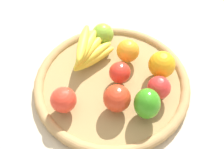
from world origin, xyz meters
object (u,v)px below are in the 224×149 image
Objects in this scene: apple_4 at (103,34)px; bell_pepper at (147,104)px; banana_bunch at (90,50)px; apple_2 at (64,100)px; apple_1 at (120,72)px; orange_1 at (128,51)px; apple_3 at (117,98)px; apple_0 at (159,88)px; orange_0 at (162,65)px.

bell_pepper is at bearing -179.10° from apple_4.
banana_bunch is at bearing 130.11° from apple_4.
apple_4 is 1.01× the size of apple_2.
apple_2 is (-0.03, 0.18, 0.00)m from apple_1.
banana_bunch is 0.12m from orange_1.
bell_pepper is at bearing -128.17° from apple_3.
orange_1 is 1.08× the size of apple_0.
apple_1 is 0.12m from banana_bunch.
banana_bunch is 0.19m from apple_2.
orange_1 is at bearing 35.06° from orange_0.
apple_4 is at bearing 25.50° from bell_pepper.
banana_bunch reaches higher than apple_4.
bell_pepper is 0.56× the size of banana_bunch.
bell_pepper is at bearing -117.76° from apple_2.
bell_pepper reaches higher than orange_1.
banana_bunch is 1.97× the size of orange_0.
apple_0 is (-0.26, -0.06, -0.00)m from apple_4.
banana_bunch is 0.22m from orange_0.
apple_0 is at bearing -140.15° from apple_1.
apple_0 is (-0.01, -0.12, -0.00)m from apple_3.
apple_4 is (0.17, -0.01, 0.00)m from apple_1.
orange_0 is at bearing -72.15° from apple_3.
apple_2 is at bearing 86.84° from bell_pepper.
bell_pepper reaches higher than apple_4.
banana_bunch is 2.39× the size of apple_0.
apple_4 reaches higher than apple_0.
apple_2 is (0.10, 0.20, -0.01)m from bell_pepper.
orange_0 is at bearing -89.85° from apple_2.
orange_0 is 1.11× the size of apple_4.
apple_0 is at bearing -172.83° from orange_1.
bell_pepper is 1.25× the size of apple_2.
orange_0 is at bearing -127.77° from banana_bunch.
apple_2 is (-0.00, 0.30, -0.00)m from orange_0.
bell_pepper is at bearing 134.76° from orange_0.
apple_4 is (0.25, -0.06, -0.00)m from apple_3.
apple_3 is 0.48× the size of banana_bunch.
bell_pepper reaches higher than apple_0.
apple_2 is (-0.14, 0.13, -0.01)m from banana_bunch.
apple_0 is (-0.09, -0.08, 0.00)m from apple_1.
orange_0 is 1.12× the size of orange_1.
banana_bunch is 0.24m from apple_0.
apple_4 is at bearing -13.40° from apple_3.
apple_1 is 0.89× the size of apple_4.
orange_1 is 0.16m from apple_0.
apple_3 is at bearing 107.85° from orange_0.
bell_pepper is 1.10× the size of orange_0.
banana_bunch reaches higher than apple_3.
bell_pepper is at bearing 168.72° from orange_1.
apple_1 is 0.09m from apple_3.
orange_1 is at bearing -41.02° from apple_1.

